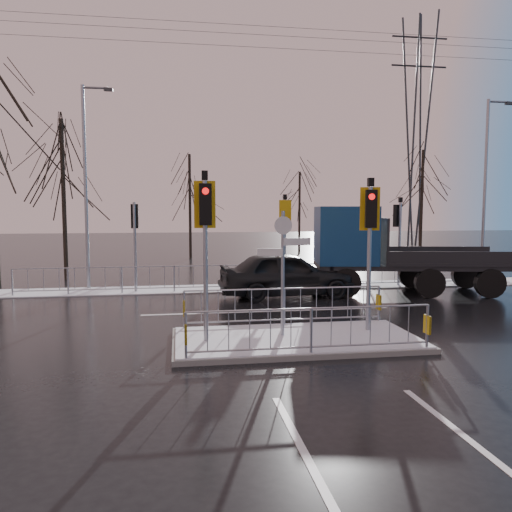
{
  "coord_description": "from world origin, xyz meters",
  "views": [
    {
      "loc": [
        -2.84,
        -11.69,
        3.26
      ],
      "look_at": [
        -0.42,
        3.69,
        1.8
      ],
      "focal_mm": 35.0,
      "sensor_mm": 36.0,
      "label": 1
    }
  ],
  "objects": [
    {
      "name": "traffic_island",
      "position": [
        -0.01,
        0.01,
        0.39
      ],
      "size": [
        6.0,
        3.04,
        4.15
      ],
      "color": "slate",
      "rests_on": "ground"
    },
    {
      "name": "flatbed_truck",
      "position": [
        4.64,
        6.8,
        1.79
      ],
      "size": [
        7.62,
        3.91,
        3.37
      ],
      "color": "black",
      "rests_on": "ground"
    },
    {
      "name": "ground",
      "position": [
        0.0,
        0.0,
        0.0
      ],
      "size": [
        120.0,
        120.0,
        0.0
      ],
      "primitive_type": "plane",
      "color": "black",
      "rests_on": "ground"
    },
    {
      "name": "snow_verge",
      "position": [
        0.0,
        8.6,
        0.02
      ],
      "size": [
        30.0,
        2.0,
        0.04
      ],
      "primitive_type": "cube",
      "color": "white",
      "rests_on": "ground"
    },
    {
      "name": "street_lamp_right",
      "position": [
        10.57,
        8.5,
        4.39
      ],
      "size": [
        1.25,
        0.18,
        8.0
      ],
      "color": "#8D929A",
      "rests_on": "ground"
    },
    {
      "name": "far_kerb_fixtures",
      "position": [
        0.29,
        8.09,
        1.02
      ],
      "size": [
        18.0,
        0.65,
        3.83
      ],
      "color": "#8D929A",
      "rests_on": "ground"
    },
    {
      "name": "tree_far_c",
      "position": [
        14.0,
        21.0,
        5.15
      ],
      "size": [
        4.0,
        4.0,
        7.55
      ],
      "color": "black",
      "rests_on": "ground"
    },
    {
      "name": "tree_near_b",
      "position": [
        -8.0,
        12.5,
        5.15
      ],
      "size": [
        4.0,
        4.0,
        7.55
      ],
      "color": "black",
      "rests_on": "ground"
    },
    {
      "name": "car_far_lane",
      "position": [
        1.16,
        6.35,
        0.85
      ],
      "size": [
        5.13,
        2.33,
        1.71
      ],
      "primitive_type": "imported",
      "rotation": [
        0.0,
        0.0,
        1.63
      ],
      "color": "black",
      "rests_on": "ground"
    },
    {
      "name": "tree_far_b",
      "position": [
        6.0,
        24.0,
        4.18
      ],
      "size": [
        3.25,
        3.25,
        6.14
      ],
      "color": "black",
      "rests_on": "ground"
    },
    {
      "name": "tree_far_a",
      "position": [
        -2.0,
        22.0,
        4.82
      ],
      "size": [
        3.75,
        3.75,
        7.08
      ],
      "color": "black",
      "rests_on": "ground"
    },
    {
      "name": "pylon_wires",
      "position": [
        16.88,
        30.0,
        11.03
      ],
      "size": [
        70.0,
        2.38,
        19.97
      ],
      "color": "#2D3033",
      "rests_on": "ground"
    },
    {
      "name": "lane_markings",
      "position": [
        0.0,
        -0.33,
        0.0
      ],
      "size": [
        8.0,
        11.38,
        0.01
      ],
      "color": "silver",
      "rests_on": "ground"
    },
    {
      "name": "street_lamp_left",
      "position": [
        -6.43,
        9.5,
        4.49
      ],
      "size": [
        1.25,
        0.18,
        8.2
      ],
      "color": "#8D929A",
      "rests_on": "ground"
    }
  ]
}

